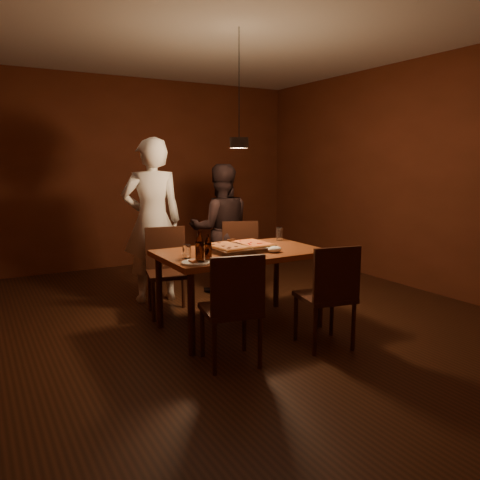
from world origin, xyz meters
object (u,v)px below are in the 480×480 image
dining_table (240,258)px  pizza_tray (240,248)px  plate_slice (197,262)px  diner_white (152,221)px  chair_far_left (167,262)px  chair_near_left (234,300)px  diner_dark (221,229)px  beer_bottle_b (208,248)px  pendant_lamp (239,142)px  beer_bottle_a (200,247)px  chair_far_right (242,253)px  chair_near_right (330,287)px

dining_table → pizza_tray: size_ratio=2.73×
plate_slice → diner_white: size_ratio=0.13×
plate_slice → chair_far_left: bearing=81.5°
chair_near_left → diner_white: size_ratio=0.27×
dining_table → diner_white: size_ratio=0.82×
chair_far_left → chair_near_left: same height
diner_dark → plate_slice: bearing=74.7°
beer_bottle_b → diner_white: (0.07, 1.56, 0.05)m
beer_bottle_b → pendant_lamp: (0.60, 0.53, 0.90)m
chair_near_left → pizza_tray: (0.49, 0.74, 0.24)m
dining_table → chair_far_left: chair_far_left is taller
beer_bottle_b → diner_white: size_ratio=0.13×
dining_table → chair_near_left: chair_near_left is taller
pizza_tray → diner_white: bearing=102.3°
pizza_tray → beer_bottle_a: 0.68m
chair_far_left → beer_bottle_b: (-0.05, -1.08, 0.33)m
chair_far_right → diner_dark: (-0.05, 0.41, 0.24)m
pizza_tray → plate_slice: size_ratio=2.26×
chair_far_right → pizza_tray: bearing=80.2°
diner_white → chair_far_right: bearing=160.9°
diner_dark → pendant_lamp: (-0.30, -0.97, 0.99)m
beer_bottle_a → pizza_tray: bearing=30.7°
chair_near_right → beer_bottle_b: size_ratio=2.14×
chair_near_left → pizza_tray: chair_near_left is taller
chair_near_right → pizza_tray: 0.95m
chair_far_right → beer_bottle_a: 1.59m
pizza_tray → diner_white: (-0.41, 1.26, 0.14)m
chair_far_right → plate_slice: 1.57m
dining_table → pendant_lamp: (0.13, 0.24, 1.08)m
beer_bottle_b → diner_dark: diner_dark is taller
dining_table → beer_bottle_b: 0.59m
pizza_tray → diner_white: 1.34m
pizza_tray → beer_bottle_b: (-0.48, -0.30, 0.09)m
chair_far_left → chair_far_right: size_ratio=0.93×
chair_near_left → beer_bottle_b: size_ratio=2.14×
plate_slice → diner_dark: (1.02, 1.52, 0.01)m
chair_near_left → plate_slice: 0.49m
chair_far_right → beer_bottle_a: size_ratio=2.00×
chair_far_right → diner_white: diner_white is taller
pizza_tray → pendant_lamp: (0.12, 0.23, 0.99)m
chair_near_left → chair_far_right: bearing=68.9°
beer_bottle_a → pendant_lamp: pendant_lamp is taller
pizza_tray → chair_near_right: bearing=-71.1°
chair_near_left → chair_near_right: (0.87, -0.09, 0.00)m
chair_far_left → pendant_lamp: pendant_lamp is taller
chair_far_right → chair_near_left: bearing=79.2°
chair_far_right → beer_bottle_b: 1.49m
chair_near_right → diner_dark: (0.04, 2.04, 0.24)m
chair_near_left → beer_bottle_a: beer_bottle_a is taller
dining_table → beer_bottle_a: (-0.57, -0.33, 0.21)m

